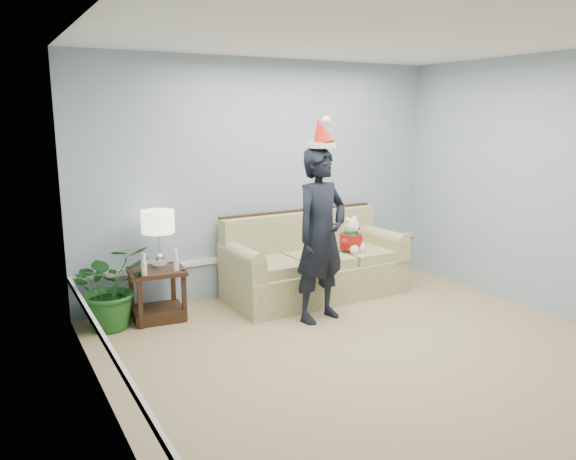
{
  "coord_description": "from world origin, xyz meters",
  "views": [
    {
      "loc": [
        -2.93,
        -3.31,
        2.08
      ],
      "look_at": [
        -0.24,
        1.55,
        0.93
      ],
      "focal_mm": 35.0,
      "sensor_mm": 36.0,
      "label": 1
    }
  ],
  "objects_px": {
    "table_lamp": "(158,224)",
    "man": "(321,235)",
    "teddy_bear": "(351,239)",
    "sofa": "(313,266)",
    "houseplant": "(110,287)",
    "side_table": "(158,300)"
  },
  "relations": [
    {
      "from": "sofa",
      "to": "houseplant",
      "type": "relative_size",
      "value": 2.46
    },
    {
      "from": "sofa",
      "to": "teddy_bear",
      "type": "relative_size",
      "value": 4.92
    },
    {
      "from": "houseplant",
      "to": "man",
      "type": "relative_size",
      "value": 0.48
    },
    {
      "from": "man",
      "to": "teddy_bear",
      "type": "bearing_deg",
      "value": 21.95
    },
    {
      "from": "table_lamp",
      "to": "man",
      "type": "xyz_separation_m",
      "value": [
        1.41,
        -0.86,
        -0.1
      ]
    },
    {
      "from": "houseplant",
      "to": "sofa",
      "type": "bearing_deg",
      "value": -2.04
    },
    {
      "from": "side_table",
      "to": "teddy_bear",
      "type": "height_order",
      "value": "teddy_bear"
    },
    {
      "from": "side_table",
      "to": "man",
      "type": "bearing_deg",
      "value": -28.32
    },
    {
      "from": "man",
      "to": "teddy_bear",
      "type": "distance_m",
      "value": 0.96
    },
    {
      "from": "table_lamp",
      "to": "man",
      "type": "relative_size",
      "value": 0.33
    },
    {
      "from": "table_lamp",
      "to": "man",
      "type": "distance_m",
      "value": 1.66
    },
    {
      "from": "sofa",
      "to": "houseplant",
      "type": "bearing_deg",
      "value": 176.57
    },
    {
      "from": "table_lamp",
      "to": "teddy_bear",
      "type": "bearing_deg",
      "value": -8.17
    },
    {
      "from": "table_lamp",
      "to": "teddy_bear",
      "type": "height_order",
      "value": "table_lamp"
    },
    {
      "from": "man",
      "to": "houseplant",
      "type": "bearing_deg",
      "value": 144.15
    },
    {
      "from": "man",
      "to": "table_lamp",
      "type": "bearing_deg",
      "value": 135.27
    },
    {
      "from": "side_table",
      "to": "table_lamp",
      "type": "distance_m",
      "value": 0.78
    },
    {
      "from": "sofa",
      "to": "side_table",
      "type": "height_order",
      "value": "sofa"
    },
    {
      "from": "table_lamp",
      "to": "teddy_bear",
      "type": "xyz_separation_m",
      "value": [
        2.18,
        -0.31,
        -0.33
      ]
    },
    {
      "from": "houseplant",
      "to": "man",
      "type": "bearing_deg",
      "value": -22.33
    },
    {
      "from": "sofa",
      "to": "houseplant",
      "type": "distance_m",
      "value": 2.28
    },
    {
      "from": "man",
      "to": "teddy_bear",
      "type": "relative_size",
      "value": 4.19
    }
  ]
}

